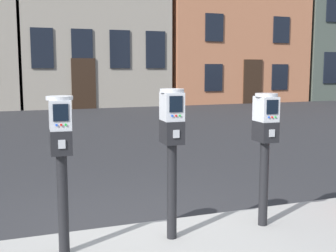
# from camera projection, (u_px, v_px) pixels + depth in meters

# --- Properties ---
(ground_plane) EXTENTS (160.00, 160.00, 0.00)m
(ground_plane) POSITION_uv_depth(u_px,v_px,m) (140.00, 244.00, 4.21)
(ground_plane) COLOR #28282B
(parking_meter_near_kerb) EXTENTS (0.23, 0.26, 1.33)m
(parking_meter_near_kerb) POSITION_uv_depth(u_px,v_px,m) (61.00, 147.00, 3.55)
(parking_meter_near_kerb) COLOR black
(parking_meter_near_kerb) RESTS_ON sidewalk_slab
(parking_meter_twin_adjacent) EXTENTS (0.23, 0.26, 1.38)m
(parking_meter_twin_adjacent) POSITION_uv_depth(u_px,v_px,m) (172.00, 137.00, 3.88)
(parking_meter_twin_adjacent) COLOR black
(parking_meter_twin_adjacent) RESTS_ON sidewalk_slab
(parking_meter_end_of_row) EXTENTS (0.23, 0.26, 1.32)m
(parking_meter_end_of_row) POSITION_uv_depth(u_px,v_px,m) (265.00, 135.00, 4.22)
(parking_meter_end_of_row) COLOR black
(parking_meter_end_of_row) RESTS_ON sidewalk_slab
(townhouse_brick_corner) EXTENTS (7.22, 6.30, 9.11)m
(townhouse_brick_corner) POSITION_uv_depth(u_px,v_px,m) (219.00, 14.00, 23.13)
(townhouse_brick_corner) COLOR #B7704C
(townhouse_brick_corner) RESTS_ON ground_plane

